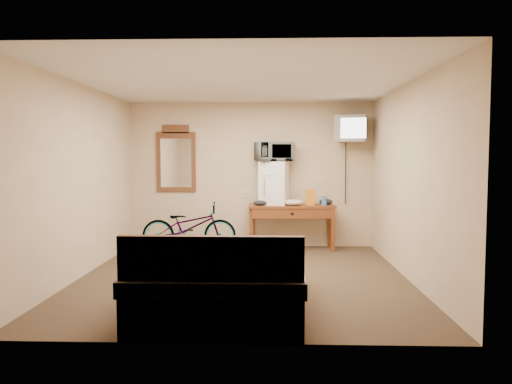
# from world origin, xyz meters

# --- Properties ---
(room) EXTENTS (4.60, 4.64, 2.50)m
(room) POSITION_xyz_m (-0.00, 0.00, 1.25)
(room) COLOR #412F20
(room) RESTS_ON ground
(desk) EXTENTS (1.46, 0.60, 0.75)m
(desk) POSITION_xyz_m (0.70, 2.00, 0.64)
(desk) COLOR brown
(desk) RESTS_ON floor
(mini_fridge) EXTENTS (0.53, 0.51, 0.73)m
(mini_fridge) POSITION_xyz_m (0.40, 2.07, 1.12)
(mini_fridge) COLOR white
(mini_fridge) RESTS_ON desk
(microwave) EXTENTS (0.69, 0.58, 0.33)m
(microwave) POSITION_xyz_m (0.40, 2.07, 1.64)
(microwave) COLOR white
(microwave) RESTS_ON mini_fridge
(snack_bag) EXTENTS (0.14, 0.09, 0.27)m
(snack_bag) POSITION_xyz_m (1.01, 1.96, 0.88)
(snack_bag) COLOR orange
(snack_bag) RESTS_ON desk
(blue_cup) EXTENTS (0.09, 0.09, 0.15)m
(blue_cup) POSITION_xyz_m (1.24, 1.99, 0.83)
(blue_cup) COLOR #3C77CE
(blue_cup) RESTS_ON desk
(cloth_cream) EXTENTS (0.33, 0.25, 0.10)m
(cloth_cream) POSITION_xyz_m (0.72, 1.93, 0.80)
(cloth_cream) COLOR beige
(cloth_cream) RESTS_ON desk
(cloth_dark_a) EXTENTS (0.24, 0.18, 0.09)m
(cloth_dark_a) POSITION_xyz_m (0.18, 1.91, 0.79)
(cloth_dark_a) COLOR black
(cloth_dark_a) RESTS_ON desk
(cloth_dark_b) EXTENTS (0.22, 0.18, 0.10)m
(cloth_dark_b) POSITION_xyz_m (1.28, 2.07, 0.80)
(cloth_dark_b) COLOR black
(cloth_dark_b) RESTS_ON desk
(crt_television) EXTENTS (0.60, 0.65, 0.43)m
(crt_television) POSITION_xyz_m (1.68, 2.02, 2.02)
(crt_television) COLOR black
(crt_television) RESTS_ON room
(wall_mirror) EXTENTS (0.68, 0.04, 1.15)m
(wall_mirror) POSITION_xyz_m (-1.30, 2.27, 1.52)
(wall_mirror) COLOR brown
(wall_mirror) RESTS_ON room
(bicycle) EXTENTS (1.58, 0.65, 0.81)m
(bicycle) POSITION_xyz_m (-1.00, 1.81, 0.41)
(bicycle) COLOR black
(bicycle) RESTS_ON floor
(bed) EXTENTS (1.60, 2.12, 0.90)m
(bed) POSITION_xyz_m (-0.14, -1.37, 0.29)
(bed) COLOR brown
(bed) RESTS_ON floor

